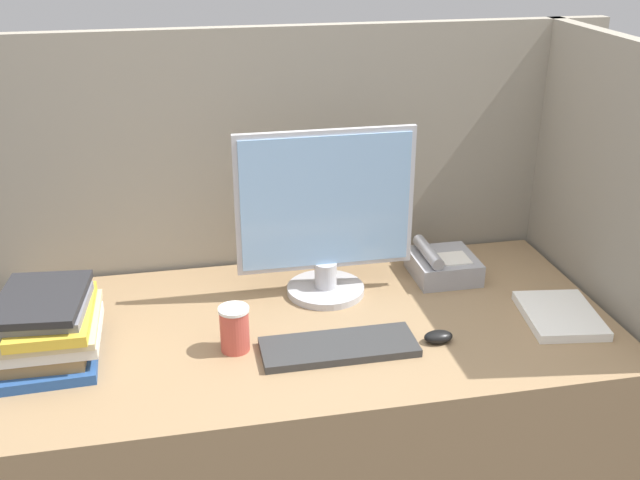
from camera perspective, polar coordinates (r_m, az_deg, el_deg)
The scene contains 10 objects.
cubicle_panel_rear at distance 2.38m, azimuth -2.86°, elevation -1.86°, with size 2.01×0.04×1.47m.
cubicle_panel_right at distance 2.31m, azimuth 19.96°, elevation -4.19°, with size 0.04×0.85×1.47m.
desk at distance 2.20m, azimuth -0.87°, elevation -15.02°, with size 1.61×0.79×0.77m.
monitor at distance 2.05m, azimuth 0.43°, elevation 1.51°, with size 0.49×0.22×0.48m.
keyboard at distance 1.87m, azimuth 1.45°, elevation -8.15°, with size 0.39×0.14×0.02m.
mouse at distance 1.92m, azimuth 9.01°, elevation -7.29°, with size 0.07×0.05×0.03m.
coffee_cup at distance 1.86m, azimuth -6.53°, elevation -6.73°, with size 0.08×0.08×0.12m.
book_stack at distance 1.92m, azimuth -19.90°, elevation -6.39°, with size 0.24×0.30×0.17m.
desk_telephone at distance 2.24m, azimuth 9.28°, elevation -1.88°, with size 0.18×0.19×0.10m.
paper_pile at distance 2.10m, azimuth 17.81°, elevation -5.48°, with size 0.22×0.27×0.02m.
Camera 1 is at (-0.31, -1.29, 1.77)m, focal length 42.00 mm.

